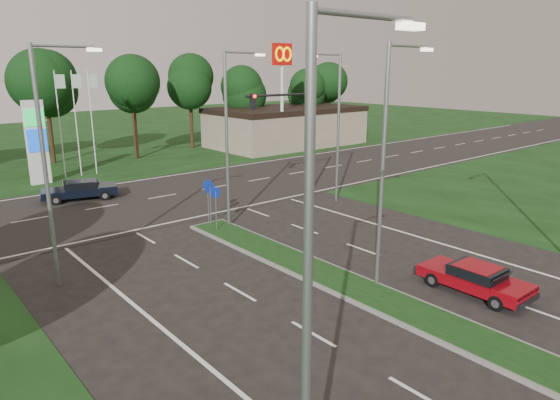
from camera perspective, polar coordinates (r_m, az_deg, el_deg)
ground at (r=16.50m, az=26.02°, el=-16.40°), size 160.00×160.00×0.00m
verge_far at (r=62.17m, az=-27.30°, el=5.67°), size 160.00×50.00×0.02m
cross_road at (r=33.11m, az=-14.82°, el=0.09°), size 160.00×12.00×0.02m
median_kerb at (r=18.13m, az=14.29°, el=-12.15°), size 2.00×26.00×0.12m
commercial_building at (r=54.63m, az=0.73°, el=8.38°), size 16.00×9.00×4.00m
streetlight_median_near at (r=18.47m, az=12.10°, el=4.95°), size 2.53×0.22×9.00m
streetlight_median_far at (r=25.78m, az=-5.77°, el=7.93°), size 2.53×0.22×9.00m
streetlight_left_near at (r=7.87m, az=4.27°, el=-8.15°), size 2.53×0.22×9.00m
streetlight_left_far at (r=20.07m, az=-24.87°, el=4.67°), size 2.53×0.22×9.00m
streetlight_right_far at (r=30.81m, az=6.44°, el=9.04°), size 2.53×0.22×9.00m
traffic_signal at (r=31.18m, az=1.67°, el=8.40°), size 5.10×0.42×7.00m
median_signs at (r=26.18m, az=-7.88°, el=0.48°), size 1.16×1.76×2.38m
gas_pylon at (r=39.71m, az=-25.80°, el=6.21°), size 5.80×1.26×8.00m
mcdonalds_sign at (r=48.62m, az=0.26°, el=14.65°), size 2.20×0.47×10.40m
treeline_far at (r=47.09m, az=-23.85°, el=12.01°), size 6.00×6.00×9.90m
red_sedan at (r=20.11m, az=21.39°, el=-8.32°), size 1.68×4.00×1.10m
navy_sedan at (r=34.20m, az=-21.90°, el=1.10°), size 4.78×2.95×1.23m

